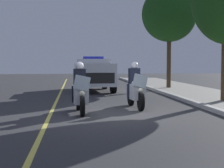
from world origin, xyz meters
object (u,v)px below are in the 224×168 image
Objects in this scene: police_suv at (94,73)px; police_motorcycle_lead_right at (135,89)px; police_motorcycle_lead_left at (80,92)px; tree_far_back at (169,14)px.

police_motorcycle_lead_right is at bearing 8.39° from police_suv.
police_motorcycle_lead_left is at bearing -6.21° from police_suv.
police_suv is (-8.63, 0.94, 0.37)m from police_motorcycle_lead_left.
tree_far_back is (-8.62, 3.73, 4.04)m from police_motorcycle_lead_right.
police_motorcycle_lead_left is 0.43× the size of police_suv.
police_motorcycle_lead_left and police_motorcycle_lead_right have the same top height.
police_motorcycle_lead_left is 2.30m from police_motorcycle_lead_right.
police_motorcycle_lead_right is (-1.01, 2.07, 0.00)m from police_motorcycle_lead_left.
tree_far_back is (-9.62, 5.80, 4.04)m from police_motorcycle_lead_left.
tree_far_back is (-0.99, 4.86, 3.67)m from police_suv.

